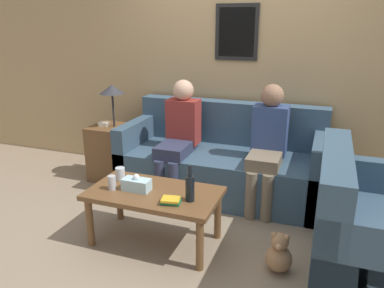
# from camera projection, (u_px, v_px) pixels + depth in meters

# --- Properties ---
(ground_plane) EXTENTS (16.00, 16.00, 0.00)m
(ground_plane) POSITION_uv_depth(u_px,v_px,m) (206.00, 212.00, 3.73)
(ground_plane) COLOR gray
(wall_back) EXTENTS (9.00, 0.08, 2.60)m
(wall_back) POSITION_uv_depth(u_px,v_px,m) (236.00, 69.00, 4.26)
(wall_back) COLOR tan
(wall_back) RESTS_ON ground_plane
(couch_main) EXTENTS (2.15, 0.94, 0.95)m
(couch_main) POSITION_uv_depth(u_px,v_px,m) (222.00, 163.00, 4.12)
(couch_main) COLOR #385166
(couch_main) RESTS_ON ground_plane
(couch_side) EXTENTS (0.94, 1.24, 0.95)m
(couch_side) POSITION_uv_depth(u_px,v_px,m) (375.00, 238.00, 2.67)
(couch_side) COLOR #385166
(couch_side) RESTS_ON ground_plane
(coffee_table) EXTENTS (1.09, 0.60, 0.47)m
(coffee_table) POSITION_uv_depth(u_px,v_px,m) (154.00, 198.00, 3.12)
(coffee_table) COLOR brown
(coffee_table) RESTS_ON ground_plane
(side_table_with_lamp) EXTENTS (0.45, 0.45, 1.14)m
(side_table_with_lamp) POSITION_uv_depth(u_px,v_px,m) (112.00, 149.00, 4.45)
(side_table_with_lamp) COLOR brown
(side_table_with_lamp) RESTS_ON ground_plane
(wine_bottle) EXTENTS (0.07, 0.07, 0.29)m
(wine_bottle) POSITION_uv_depth(u_px,v_px,m) (190.00, 188.00, 2.90)
(wine_bottle) COLOR black
(wine_bottle) RESTS_ON coffee_table
(drinking_glass) EXTENTS (0.08, 0.08, 0.11)m
(drinking_glass) POSITION_uv_depth(u_px,v_px,m) (120.00, 174.00, 3.31)
(drinking_glass) COLOR silver
(drinking_glass) RESTS_ON coffee_table
(book_stack) EXTENTS (0.16, 0.14, 0.04)m
(book_stack) POSITION_uv_depth(u_px,v_px,m) (171.00, 201.00, 2.88)
(book_stack) COLOR #237547
(book_stack) RESTS_ON coffee_table
(soda_can) EXTENTS (0.07, 0.07, 0.12)m
(soda_can) POSITION_uv_depth(u_px,v_px,m) (112.00, 183.00, 3.11)
(soda_can) COLOR #BCBCC1
(soda_can) RESTS_ON coffee_table
(tissue_box) EXTENTS (0.23, 0.12, 0.14)m
(tissue_box) POSITION_uv_depth(u_px,v_px,m) (137.00, 184.00, 3.10)
(tissue_box) COLOR silver
(tissue_box) RESTS_ON coffee_table
(person_left) EXTENTS (0.34, 0.66, 1.23)m
(person_left) POSITION_uv_depth(u_px,v_px,m) (179.00, 133.00, 4.00)
(person_left) COLOR #2D334C
(person_left) RESTS_ON ground_plane
(person_right) EXTENTS (0.34, 0.62, 1.24)m
(person_right) POSITION_uv_depth(u_px,v_px,m) (268.00, 142.00, 3.68)
(person_right) COLOR #756651
(person_right) RESTS_ON ground_plane
(teddy_bear) EXTENTS (0.20, 0.20, 0.32)m
(teddy_bear) POSITION_uv_depth(u_px,v_px,m) (279.00, 254.00, 2.82)
(teddy_bear) COLOR #A87A51
(teddy_bear) RESTS_ON ground_plane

